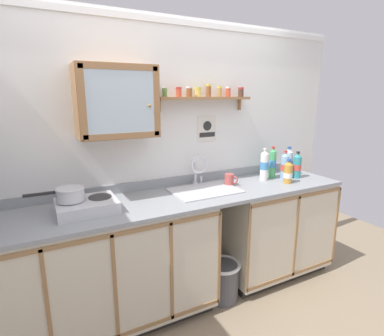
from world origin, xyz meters
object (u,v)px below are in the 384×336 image
(bottle_water_clear_5, at_px, (288,162))
(mug, at_px, (230,180))
(bottle_detergent_teal_1, at_px, (297,166))
(sink, at_px, (204,192))
(saucepan, at_px, (70,194))
(wall_cabinet, at_px, (117,102))
(hot_plate_stove, at_px, (87,206))
(warning_sign, at_px, (207,129))
(trash_bin, at_px, (222,280))
(bottle_juice_amber_4, at_px, (288,173))
(bottle_soda_green_2, at_px, (272,163))
(bottle_water_blue_0, at_px, (285,166))
(bottle_opaque_white_3, at_px, (264,165))

(bottle_water_clear_5, height_order, mug, bottle_water_clear_5)
(bottle_detergent_teal_1, bearing_deg, sink, 176.95)
(sink, relative_size, bottle_detergent_teal_1, 2.14)
(saucepan, bearing_deg, sink, 0.82)
(wall_cabinet, bearing_deg, hot_plate_stove, -149.13)
(sink, distance_m, warning_sign, 0.61)
(trash_bin, bearing_deg, mug, 47.97)
(bottle_juice_amber_4, bearing_deg, trash_bin, -177.09)
(bottle_soda_green_2, relative_size, bottle_water_clear_5, 1.05)
(bottle_detergent_teal_1, relative_size, bottle_juice_amber_4, 1.15)
(bottle_water_blue_0, distance_m, bottle_opaque_white_3, 0.22)
(sink, relative_size, bottle_water_blue_0, 2.01)
(bottle_water_clear_5, bearing_deg, bottle_juice_amber_4, -134.53)
(mug, distance_m, wall_cabinet, 1.20)
(hot_plate_stove, relative_size, trash_bin, 1.19)
(sink, bearing_deg, hot_plate_stove, -177.65)
(bottle_water_blue_0, bearing_deg, hot_plate_stove, -179.85)
(bottle_detergent_teal_1, bearing_deg, bottle_soda_green_2, 150.56)
(sink, xyz_separation_m, bottle_soda_green_2, (0.82, 0.07, 0.16))
(bottle_detergent_teal_1, xyz_separation_m, trash_bin, (-0.95, -0.14, -0.90))
(bottle_soda_green_2, height_order, bottle_opaque_white_3, same)
(bottle_water_clear_5, distance_m, warning_sign, 0.94)
(sink, relative_size, trash_bin, 1.65)
(warning_sign, distance_m, trash_bin, 1.36)
(bottle_water_clear_5, bearing_deg, bottle_water_blue_0, -146.64)
(saucepan, height_order, bottle_juice_amber_4, bottle_juice_amber_4)
(bottle_detergent_teal_1, height_order, warning_sign, warning_sign)
(bottle_opaque_white_3, xyz_separation_m, mug, (-0.40, 0.00, -0.09))
(bottle_water_clear_5, xyz_separation_m, trash_bin, (-0.94, -0.25, -0.92))
(bottle_opaque_white_3, xyz_separation_m, wall_cabinet, (-1.36, 0.11, 0.61))
(bottle_opaque_white_3, relative_size, bottle_juice_amber_4, 1.36)
(hot_plate_stove, bearing_deg, bottle_soda_green_2, 3.36)
(bottle_soda_green_2, bearing_deg, wall_cabinet, 177.27)
(sink, height_order, trash_bin, sink)
(hot_plate_stove, distance_m, bottle_water_blue_0, 1.87)
(bottle_soda_green_2, xyz_separation_m, trash_bin, (-0.74, -0.26, -0.93))
(saucepan, bearing_deg, warning_sign, 12.84)
(hot_plate_stove, xyz_separation_m, saucepan, (-0.10, 0.02, 0.10))
(wall_cabinet, bearing_deg, bottle_juice_amber_4, -11.11)
(bottle_water_blue_0, xyz_separation_m, bottle_juice_amber_4, (-0.07, -0.12, -0.03))
(bottle_soda_green_2, relative_size, warning_sign, 1.35)
(sink, xyz_separation_m, bottle_juice_amber_4, (0.81, -0.16, 0.12))
(warning_sign, relative_size, trash_bin, 0.68)
(mug, distance_m, trash_bin, 0.89)
(bottle_water_blue_0, bearing_deg, sink, 177.74)
(sink, height_order, bottle_water_blue_0, sink)
(mug, distance_m, warning_sign, 0.51)
(saucepan, bearing_deg, wall_cabinet, 20.88)
(wall_cabinet, relative_size, trash_bin, 1.71)
(saucepan, distance_m, mug, 1.37)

